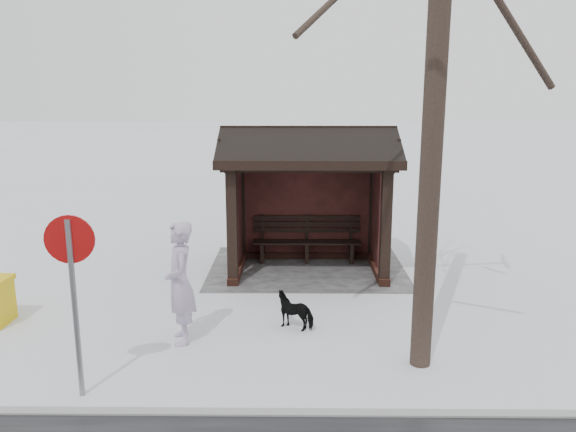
# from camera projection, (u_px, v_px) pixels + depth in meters

# --- Properties ---
(ground) EXTENTS (120.00, 120.00, 0.00)m
(ground) POSITION_uv_depth(u_px,v_px,m) (307.00, 271.00, 12.07)
(ground) COLOR silver
(ground) RESTS_ON ground
(kerb) EXTENTS (120.00, 0.15, 0.06)m
(kerb) POSITION_uv_depth(u_px,v_px,m) (318.00, 414.00, 6.70)
(kerb) COLOR gray
(kerb) RESTS_ON ground
(trampled_patch) EXTENTS (4.20, 3.20, 0.02)m
(trampled_patch) POSITION_uv_depth(u_px,v_px,m) (307.00, 268.00, 12.26)
(trampled_patch) COLOR gray
(trampled_patch) RESTS_ON ground
(bus_shelter) EXTENTS (3.60, 2.40, 3.09)m
(bus_shelter) POSITION_uv_depth(u_px,v_px,m) (308.00, 170.00, 11.75)
(bus_shelter) COLOR #3C1E16
(bus_shelter) RESTS_ON ground
(pedestrian) EXTENTS (0.62, 0.79, 1.89)m
(pedestrian) POSITION_uv_depth(u_px,v_px,m) (180.00, 283.00, 8.47)
(pedestrian) COLOR #B2A2BE
(pedestrian) RESTS_ON ground
(dog) EXTENTS (0.75, 0.57, 0.58)m
(dog) POSITION_uv_depth(u_px,v_px,m) (296.00, 310.00, 9.14)
(dog) COLOR black
(dog) RESTS_ON ground
(road_sign) EXTENTS (0.60, 0.11, 2.34)m
(road_sign) POSITION_uv_depth(u_px,v_px,m) (72.00, 268.00, 6.78)
(road_sign) COLOR gray
(road_sign) RESTS_ON ground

